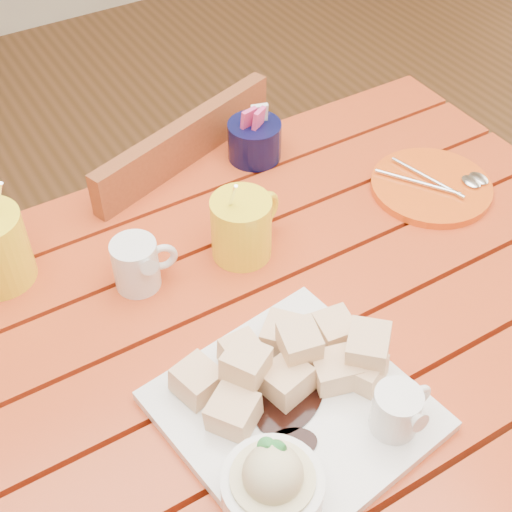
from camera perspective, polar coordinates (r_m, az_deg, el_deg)
table at (r=1.04m, az=-0.12°, el=-9.60°), size 1.20×0.79×0.75m
dessert_plate at (r=0.84m, az=3.03°, el=-12.54°), size 0.31×0.31×0.11m
coffee_mug_right at (r=1.02m, az=-1.08°, el=2.43°), size 0.12×0.09×0.15m
cream_pitcher at (r=1.00m, az=-9.47°, el=-0.58°), size 0.09×0.08×0.08m
sugar_caddy at (r=1.22m, az=-0.12°, el=9.30°), size 0.09×0.09×0.10m
orange_saucer at (r=1.20m, az=13.91°, el=5.45°), size 0.20×0.20×0.02m
chair_far at (r=1.48m, az=-7.62°, el=0.19°), size 0.50×0.50×0.83m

